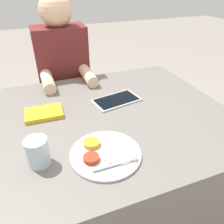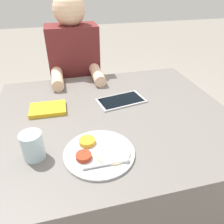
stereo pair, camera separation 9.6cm
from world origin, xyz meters
The scene contains 7 objects.
ground_plane centered at (0.00, 0.00, 0.00)m, with size 12.00×12.00×0.00m, color gray.
dining_table centered at (0.00, 0.00, 0.36)m, with size 1.14×0.97×0.73m.
thali_tray centered at (-0.12, -0.26, 0.73)m, with size 0.27×0.27×0.03m.
red_notebook centered at (-0.31, 0.10, 0.73)m, with size 0.18×0.13×0.02m.
tablet_device centered at (0.07, 0.11, 0.73)m, with size 0.27×0.18×0.01m.
person_diner centered at (-0.12, 0.62, 0.58)m, with size 0.33×0.44×1.22m.
drinking_glass centered at (-0.35, -0.22, 0.78)m, with size 0.08×0.08×0.11m.
Camera 1 is at (-0.31, -0.83, 1.30)m, focal length 35.00 mm.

